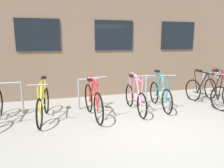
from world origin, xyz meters
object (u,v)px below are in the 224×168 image
object	(u,v)px
bicycle_black	(206,92)
bicycle_yellow	(43,104)
bicycle_pink	(135,98)
bicycle_maroon	(219,90)
bicycle_red	(93,101)
bicycle_teal	(160,95)

from	to	relation	value
bicycle_black	bicycle_yellow	bearing A→B (deg)	179.35
bicycle_pink	bicycle_maroon	xyz separation A→B (m)	(2.80, 0.09, 0.01)
bicycle_yellow	bicycle_red	bearing A→B (deg)	-7.92
bicycle_yellow	bicycle_pink	size ratio (longest dim) A/B	1.04
bicycle_yellow	bicycle_maroon	bearing A→B (deg)	0.59
bicycle_black	bicycle_red	world-z (taller)	bicycle_red
bicycle_teal	bicycle_black	bearing A→B (deg)	-4.69
bicycle_black	bicycle_red	xyz separation A→B (m)	(-3.38, -0.11, 0.02)
bicycle_pink	bicycle_maroon	world-z (taller)	bicycle_maroon
bicycle_teal	bicycle_pink	world-z (taller)	bicycle_pink
bicycle_yellow	bicycle_maroon	world-z (taller)	bicycle_maroon
bicycle_yellow	bicycle_black	distance (m)	4.57
bicycle_red	bicycle_maroon	xyz separation A→B (m)	(3.97, 0.22, -0.03)
bicycle_yellow	bicycle_black	xyz separation A→B (m)	(4.57, -0.05, 0.00)
bicycle_red	bicycle_teal	size ratio (longest dim) A/B	1.05
bicycle_pink	bicycle_red	bearing A→B (deg)	-173.64
bicycle_black	bicycle_pink	bearing A→B (deg)	179.56
bicycle_maroon	bicycle_pink	bearing A→B (deg)	-178.21
bicycle_teal	bicycle_pink	size ratio (longest dim) A/B	0.98
bicycle_yellow	bicycle_teal	distance (m)	3.15
bicycle_maroon	bicycle_black	bearing A→B (deg)	-169.93
bicycle_red	bicycle_yellow	bearing A→B (deg)	172.08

